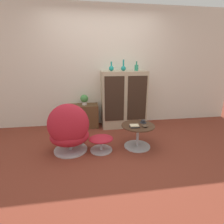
{
  "coord_description": "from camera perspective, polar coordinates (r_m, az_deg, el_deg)",
  "views": [
    {
      "loc": [
        -0.4,
        -2.51,
        1.49
      ],
      "look_at": [
        0.07,
        0.55,
        0.55
      ],
      "focal_mm": 28.0,
      "sensor_mm": 36.0,
      "label": 1
    }
  ],
  "objects": [
    {
      "name": "teacup",
      "position": [
        3.14,
        10.15,
        -3.14
      ],
      "size": [
        0.12,
        0.12,
        0.05
      ],
      "color": "#2D2D33",
      "rests_on": "coffee_table"
    },
    {
      "name": "vase_leftmost",
      "position": [
        3.81,
        -0.23,
        14.15
      ],
      "size": [
        0.11,
        0.11,
        0.19
      ],
      "color": "teal",
      "rests_on": "sideboard"
    },
    {
      "name": "vase_inner_left",
      "position": [
        3.85,
        3.75,
        14.21
      ],
      "size": [
        0.1,
        0.1,
        0.23
      ],
      "color": "teal",
      "rests_on": "sideboard"
    },
    {
      "name": "bowl",
      "position": [
        2.96,
        10.64,
        -4.45
      ],
      "size": [
        0.1,
        0.1,
        0.04
      ],
      "color": "#4C3828",
      "rests_on": "coffee_table"
    },
    {
      "name": "egg_chair",
      "position": [
        2.91,
        -13.81,
        -6.0
      ],
      "size": [
        0.67,
        0.62,
        0.86
      ],
      "color": "#B7B7BC",
      "rests_on": "ground_plane"
    },
    {
      "name": "potted_plant",
      "position": [
        3.91,
        -9.04,
        4.15
      ],
      "size": [
        0.17,
        0.17,
        0.23
      ],
      "color": "silver",
      "rests_on": "tv_console"
    },
    {
      "name": "ground_plane",
      "position": [
        2.95,
        0.37,
        -13.46
      ],
      "size": [
        12.0,
        12.0,
        0.0
      ],
      "primitive_type": "plane",
      "color": "brown"
    },
    {
      "name": "sideboard",
      "position": [
        3.94,
        3.75,
        4.18
      ],
      "size": [
        0.98,
        0.48,
        1.25
      ],
      "color": "tan",
      "rests_on": "ground_plane"
    },
    {
      "name": "ottoman",
      "position": [
        2.97,
        -3.59,
        -9.4
      ],
      "size": [
        0.41,
        0.37,
        0.26
      ],
      "color": "#B7B7BC",
      "rests_on": "ground_plane"
    },
    {
      "name": "tv_console",
      "position": [
        4.01,
        -9.37,
        -1.26
      ],
      "size": [
        0.67,
        0.37,
        0.52
      ],
      "color": "brown",
      "rests_on": "ground_plane"
    },
    {
      "name": "book_stack",
      "position": [
        2.93,
        7.34,
        -4.55
      ],
      "size": [
        0.16,
        0.13,
        0.04
      ],
      "color": "black",
      "rests_on": "coffee_table"
    },
    {
      "name": "coffee_table",
      "position": [
        3.09,
        8.37,
        -7.26
      ],
      "size": [
        0.57,
        0.57,
        0.41
      ],
      "color": "#B7B7BC",
      "rests_on": "ground_plane"
    },
    {
      "name": "vase_inner_right",
      "position": [
        3.92,
        7.97,
        14.21
      ],
      "size": [
        0.08,
        0.08,
        0.2
      ],
      "color": "#2D8E6B",
      "rests_on": "sideboard"
    },
    {
      "name": "wall_back",
      "position": [
        4.05,
        -3.07,
        14.17
      ],
      "size": [
        6.4,
        0.06,
        2.6
      ],
      "color": "silver",
      "rests_on": "ground_plane"
    }
  ]
}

